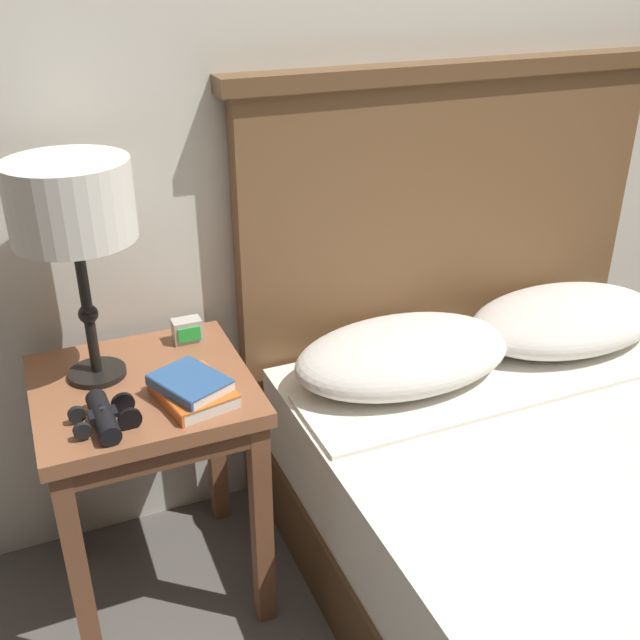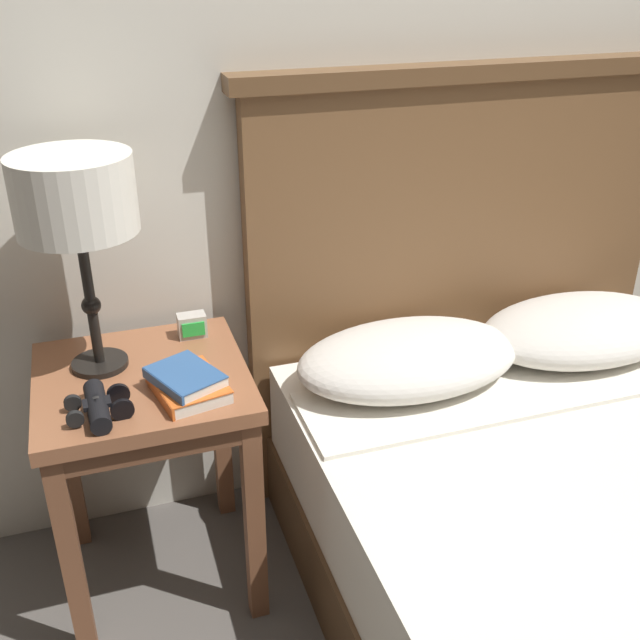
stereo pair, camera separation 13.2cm
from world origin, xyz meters
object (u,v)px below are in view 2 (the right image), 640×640
(table_lamp, at_px, (75,200))
(book_on_nightstand, at_px, (188,387))
(book_stacked_on_top, at_px, (185,377))
(binoculars_pair, at_px, (98,406))
(alarm_clock, at_px, (192,326))
(nightstand, at_px, (146,410))
(bed, at_px, (605,555))

(table_lamp, bearing_deg, book_on_nightstand, -45.45)
(book_stacked_on_top, xyz_separation_m, binoculars_pair, (-0.19, -0.03, -0.02))
(binoculars_pair, height_order, alarm_clock, alarm_clock)
(book_on_nightstand, distance_m, book_stacked_on_top, 0.03)
(binoculars_pair, bearing_deg, table_lamp, 86.06)
(binoculars_pair, xyz_separation_m, alarm_clock, (0.25, 0.29, 0.01))
(nightstand, distance_m, binoculars_pair, 0.21)
(table_lamp, height_order, alarm_clock, table_lamp)
(book_on_nightstand, bearing_deg, alarm_clock, 78.30)
(nightstand, height_order, bed, bed)
(book_stacked_on_top, height_order, binoculars_pair, book_stacked_on_top)
(book_stacked_on_top, relative_size, alarm_clock, 2.79)
(book_on_nightstand, relative_size, alarm_clock, 2.96)
(nightstand, xyz_separation_m, book_on_nightstand, (0.09, -0.11, 0.11))
(table_lamp, distance_m, book_stacked_on_top, 0.44)
(book_stacked_on_top, distance_m, binoculars_pair, 0.19)
(binoculars_pair, distance_m, alarm_clock, 0.38)
(table_lamp, relative_size, book_stacked_on_top, 2.57)
(book_stacked_on_top, bearing_deg, nightstand, 127.95)
(book_stacked_on_top, xyz_separation_m, alarm_clock, (0.06, 0.26, -0.01))
(binoculars_pair, bearing_deg, book_stacked_on_top, 8.59)
(table_lamp, xyz_separation_m, alarm_clock, (0.23, 0.08, -0.37))
(book_stacked_on_top, bearing_deg, table_lamp, 133.59)
(book_on_nightstand, distance_m, binoculars_pair, 0.19)
(table_lamp, distance_m, alarm_clock, 0.45)
(table_lamp, relative_size, alarm_clock, 7.17)
(nightstand, distance_m, book_stacked_on_top, 0.20)
(bed, distance_m, alarm_clock, 1.11)
(nightstand, xyz_separation_m, alarm_clock, (0.15, 0.15, 0.13))
(book_on_nightstand, relative_size, book_stacked_on_top, 1.06)
(bed, height_order, alarm_clock, bed)
(book_stacked_on_top, bearing_deg, bed, -27.08)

